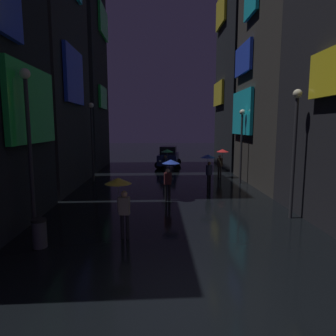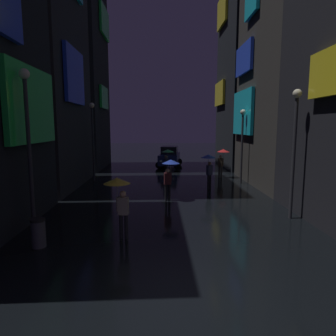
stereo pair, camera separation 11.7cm
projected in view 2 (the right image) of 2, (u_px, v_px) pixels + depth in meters
ground_plane at (180, 302)px, 6.55m from camera, size 120.00×120.00×0.00m
building_left_far at (77, 19)px, 25.84m from camera, size 4.25×7.08×25.85m
building_right_mid at (286, 58)px, 18.65m from camera, size 4.25×8.27×16.02m
building_right_far at (247, 53)px, 26.84m from camera, size 4.25×7.50×20.59m
pedestrian_midstreet_left_green at (167, 155)px, 21.87m from camera, size 0.90×0.90×2.12m
pedestrian_foreground_right_blue at (170, 168)px, 15.26m from camera, size 0.90×0.90×2.12m
pedestrian_midstreet_centre_yellow at (119, 191)px, 10.00m from camera, size 0.90×0.90×2.12m
pedestrian_foreground_left_red at (222, 155)px, 21.96m from camera, size 0.90×0.90×2.12m
pedestrian_far_right_blue at (209, 162)px, 18.00m from camera, size 0.90×0.90×2.12m
car_distant at (169, 157)px, 27.93m from camera, size 2.60×4.31×1.92m
streetlamp_left_far at (93, 132)px, 20.41m from camera, size 0.36×0.36×5.36m
streetlamp_left_near at (28, 133)px, 10.37m from camera, size 0.36×0.36×5.75m
streetlamp_right_near at (295, 139)px, 12.03m from camera, size 0.36×0.36×5.26m
streetlamp_right_far at (242, 137)px, 19.64m from camera, size 0.36×0.36×4.88m
trash_bin at (38, 233)px, 9.49m from camera, size 0.46×0.46×0.93m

